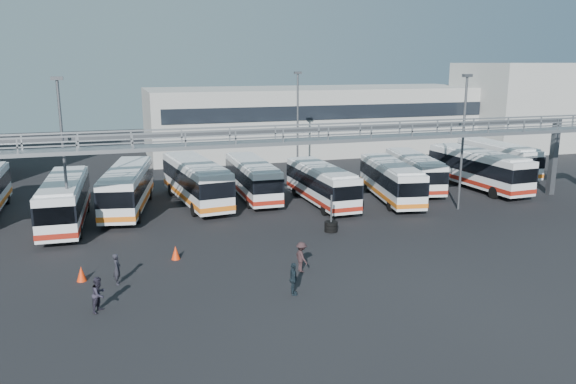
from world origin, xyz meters
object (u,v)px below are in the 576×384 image
object	(u,v)px
bus_1	(65,200)
pedestrian_b	(99,294)
bus_3	(196,180)
bus_9	(497,157)
pedestrian_d	(293,279)
cone_left	(81,274)
bus_7	(414,170)
cone_right	(176,253)
bus_5	(321,183)
bus_2	(128,187)
tire_stack	(331,226)
bus_8	(478,168)
pedestrian_c	(301,257)
light_pole_left	(63,151)
bus_4	(252,177)
bus_6	(391,179)
light_pole_mid	(463,135)
light_pole_back	(298,120)
pedestrian_a	(117,269)

from	to	relation	value
bus_1	pedestrian_b	world-z (taller)	bus_1
bus_3	bus_9	xyz separation A→B (m)	(30.57, 2.69, -0.15)
pedestrian_d	cone_left	world-z (taller)	pedestrian_d
bus_7	bus_1	bearing A→B (deg)	-163.03
bus_3	bus_9	distance (m)	30.69
cone_right	bus_5	bearing A→B (deg)	37.14
bus_9	cone_left	xyz separation A→B (m)	(-38.74, -17.24, -1.39)
bus_2	cone_right	bearing A→B (deg)	-69.46
cone_right	tire_stack	distance (m)	10.76
bus_8	pedestrian_b	world-z (taller)	bus_8
bus_5	pedestrian_c	world-z (taller)	bus_5
light_pole_left	bus_5	bearing A→B (deg)	11.48
bus_4	pedestrian_c	distance (m)	17.34
pedestrian_c	bus_9	bearing A→B (deg)	-63.60
light_pole_left	bus_6	size ratio (longest dim) A/B	0.96
light_pole_mid	cone_left	size ratio (longest dim) A/B	12.90
bus_1	bus_7	size ratio (longest dim) A/B	1.06
light_pole_back	bus_2	distance (m)	18.36
bus_3	pedestrian_c	xyz separation A→B (m)	(3.10, -16.72, -1.11)
pedestrian_a	pedestrian_c	bearing A→B (deg)	-91.23
bus_7	bus_8	world-z (taller)	bus_8
bus_8	cone_right	size ratio (longest dim) A/B	14.38
light_pole_mid	bus_7	xyz separation A→B (m)	(0.37, 7.42, -4.03)
bus_4	bus_8	bearing A→B (deg)	-7.10
light_pole_left	light_pole_mid	bearing A→B (deg)	-2.05
bus_4	cone_left	xyz separation A→B (m)	(-12.92, -15.06, -1.36)
light_pole_left	bus_8	bearing A→B (deg)	7.90
cone_right	bus_8	bearing A→B (deg)	20.59
bus_8	pedestrian_a	bearing A→B (deg)	-159.50
pedestrian_b	cone_right	distance (m)	7.25
bus_2	cone_left	distance (m)	14.26
light_pole_left	pedestrian_d	distance (m)	17.33
light_pole_back	cone_right	xyz separation A→B (m)	(-14.07, -19.78, -5.33)
light_pole_mid	bus_9	xyz separation A→B (m)	(11.64, 10.60, -3.94)
bus_8	cone_left	world-z (taller)	bus_8
bus_5	bus_4	bearing A→B (deg)	141.23
light_pole_back	bus_6	distance (m)	12.34
light_pole_left	bus_6	xyz separation A→B (m)	(24.38, 3.17, -3.98)
pedestrian_c	bus_6	bearing A→B (deg)	-52.09
bus_4	pedestrian_d	xyz separation A→B (m)	(-3.04, -20.07, -0.95)
bus_9	cone_right	xyz separation A→B (m)	(-33.71, -15.38, -1.39)
bus_9	pedestrian_d	size ratio (longest dim) A/B	6.59
bus_6	cone_right	distance (m)	20.55
bus_1	cone_right	bearing A→B (deg)	-52.88
bus_8	tire_stack	xyz separation A→B (m)	(-17.37, -8.19, -1.48)
light_pole_back	pedestrian_c	xyz separation A→B (m)	(-7.83, -23.81, -4.90)
bus_1	pedestrian_d	size ratio (longest dim) A/B	6.78
bus_6	light_pole_left	bearing A→B (deg)	-162.39
bus_1	bus_9	world-z (taller)	bus_1
bus_9	pedestrian_c	world-z (taller)	bus_9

